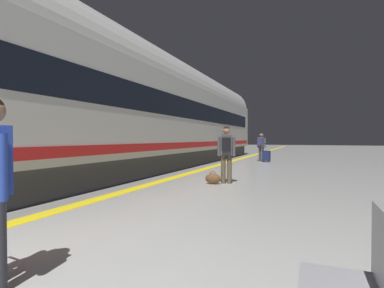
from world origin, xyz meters
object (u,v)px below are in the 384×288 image
object	(u,v)px
passenger_near	(226,149)
suitcase_mid	(266,156)
high_speed_train	(90,98)
duffel_bag_near	(213,179)
passenger_mid	(261,144)

from	to	relation	value
passenger_near	suitcase_mid	xyz separation A→B (m)	(-0.04, 8.24, -0.63)
high_speed_train	duffel_bag_near	xyz separation A→B (m)	(3.65, 0.73, -2.35)
duffel_bag_near	suitcase_mid	distance (m)	8.47
duffel_bag_near	passenger_mid	size ratio (longest dim) A/B	0.27
passenger_mid	duffel_bag_near	bearing A→B (deg)	-89.72
duffel_bag_near	passenger_mid	bearing A→B (deg)	90.28
passenger_mid	high_speed_train	bearing A→B (deg)	-110.90
high_speed_train	suitcase_mid	distance (m)	10.23
passenger_mid	suitcase_mid	size ratio (longest dim) A/B	1.59
duffel_bag_near	suitcase_mid	bearing A→B (deg)	88.08
high_speed_train	passenger_near	bearing A→B (deg)	13.51
passenger_near	duffel_bag_near	xyz separation A→B (m)	(-0.32, -0.22, -0.81)
high_speed_train	suitcase_mid	world-z (taller)	high_speed_train
high_speed_train	suitcase_mid	size ratio (longest dim) A/B	34.19
suitcase_mid	high_speed_train	bearing A→B (deg)	-113.17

